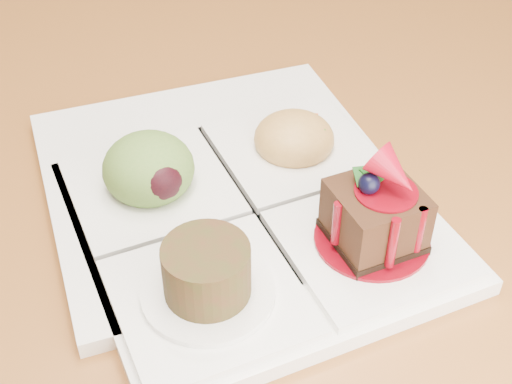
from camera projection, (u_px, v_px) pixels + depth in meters
dining_table at (171, 56)px, 0.81m from camera, size 1.00×1.80×0.75m
sampler_plate at (252, 208)px, 0.48m from camera, size 0.27×0.27×0.09m
second_plate at (219, 179)px, 0.53m from camera, size 0.30×0.30×0.01m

